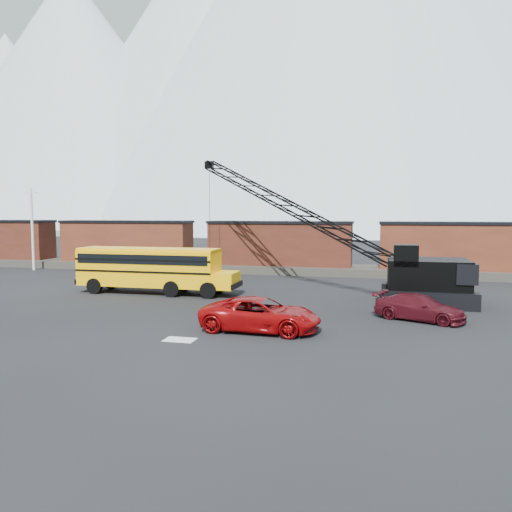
{
  "coord_description": "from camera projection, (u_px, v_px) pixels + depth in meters",
  "views": [
    {
      "loc": [
        8.98,
        -24.45,
        5.69
      ],
      "look_at": [
        1.73,
        5.38,
        3.0
      ],
      "focal_mm": 35.0,
      "sensor_mm": 36.0,
      "label": 1
    }
  ],
  "objects": [
    {
      "name": "crawler_crane",
      "position": [
        290.0,
        208.0,
        37.34
      ],
      "size": [
        20.72,
        11.97,
        10.33
      ],
      "color": "black",
      "rests_on": "ground"
    },
    {
      "name": "gravel_berm",
      "position": [
        280.0,
        269.0,
        47.54
      ],
      "size": [
        120.0,
        5.0,
        0.7
      ],
      "primitive_type": "cube",
      "color": "#423E36",
      "rests_on": "ground"
    },
    {
      "name": "boxcar_mid",
      "position": [
        280.0,
        243.0,
        47.33
      ],
      "size": [
        13.7,
        3.1,
        4.17
      ],
      "color": "#562118",
      "rests_on": "gravel_berm"
    },
    {
      "name": "boxcar_west_near",
      "position": [
        126.0,
        241.0,
        51.1
      ],
      "size": [
        13.7,
        3.1,
        4.17
      ],
      "color": "#4D2016",
      "rests_on": "gravel_berm"
    },
    {
      "name": "red_pickup",
      "position": [
        261.0,
        314.0,
        23.93
      ],
      "size": [
        5.9,
        2.93,
        1.61
      ],
      "primitive_type": "imported",
      "rotation": [
        0.0,
        0.0,
        1.53
      ],
      "color": "#900608",
      "rests_on": "ground"
    },
    {
      "name": "ground",
      "position": [
        200.0,
        321.0,
        26.28
      ],
      "size": [
        160.0,
        160.0,
        0.0
      ],
      "primitive_type": "plane",
      "color": "black",
      "rests_on": "ground"
    },
    {
      "name": "boxcar_east_near",
      "position": [
        459.0,
        246.0,
        43.56
      ],
      "size": [
        13.7,
        3.1,
        4.17
      ],
      "color": "#4D2016",
      "rests_on": "gravel_berm"
    },
    {
      "name": "snow_patch",
      "position": [
        180.0,
        340.0,
        22.29
      ],
      "size": [
        1.4,
        0.9,
        0.02
      ],
      "primitive_type": "cube",
      "color": "silver",
      "rests_on": "ground"
    },
    {
      "name": "mountain_ridge",
      "position": [
        376.0,
        63.0,
        290.47
      ],
      "size": [
        800.0,
        340.0,
        240.0
      ],
      "color": "silver",
      "rests_on": "ground"
    },
    {
      "name": "utility_pole",
      "position": [
        32.0,
        228.0,
        48.99
      ],
      "size": [
        1.4,
        0.24,
        8.0
      ],
      "color": "silver",
      "rests_on": "ground"
    },
    {
      "name": "maroon_suv",
      "position": [
        420.0,
        307.0,
        26.32
      ],
      "size": [
        5.07,
        3.58,
        1.36
      ],
      "primitive_type": "imported",
      "rotation": [
        0.0,
        0.0,
        1.17
      ],
      "color": "#430C14",
      "rests_on": "ground"
    },
    {
      "name": "school_bus",
      "position": [
        153.0,
        268.0,
        35.01
      ],
      "size": [
        11.65,
        2.65,
        3.19
      ],
      "color": "#FFB205",
      "rests_on": "ground"
    }
  ]
}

